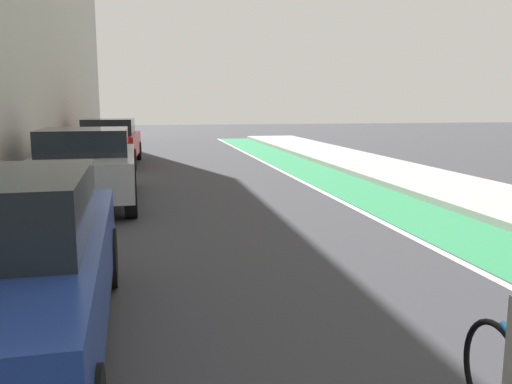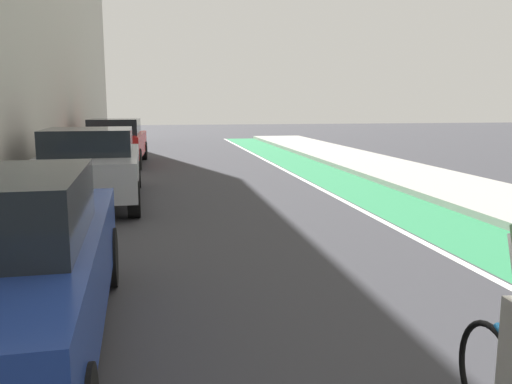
{
  "view_description": "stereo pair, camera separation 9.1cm",
  "coord_description": "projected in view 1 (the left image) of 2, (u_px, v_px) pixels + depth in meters",
  "views": [
    {
      "loc": [
        -1.64,
        5.67,
        2.03
      ],
      "look_at": [
        -0.45,
        11.58,
        1.02
      ],
      "focal_mm": 37.18,
      "sensor_mm": 36.0,
      "label": 1
    },
    {
      "loc": [
        -1.55,
        5.66,
        2.03
      ],
      "look_at": [
        -0.45,
        11.58,
        1.02
      ],
      "focal_mm": 37.18,
      "sensor_mm": 36.0,
      "label": 2
    }
  ],
  "objects": [
    {
      "name": "ground_plane",
      "position": [
        242.0,
        214.0,
        9.8
      ],
      "size": [
        84.2,
        84.2,
        0.0
      ],
      "primitive_type": "plane",
      "color": "#38383D"
    },
    {
      "name": "parked_sedan_red",
      "position": [
        110.0,
        142.0,
        17.45
      ],
      "size": [
        1.95,
        4.27,
        1.53
      ],
      "color": "red",
      "rests_on": "ground"
    },
    {
      "name": "lane_divider_stripe",
      "position": [
        324.0,
        193.0,
        12.18
      ],
      "size": [
        0.12,
        38.27,
        0.0
      ],
      "primitive_type": "cube",
      "color": "white",
      "rests_on": "ground"
    },
    {
      "name": "parked_sedan_silver",
      "position": [
        87.0,
        165.0,
        10.78
      ],
      "size": [
        2.06,
        4.59,
        1.53
      ],
      "color": "#9EA0A8",
      "rests_on": "ground"
    },
    {
      "name": "bike_lane_paint",
      "position": [
        361.0,
        191.0,
        12.35
      ],
      "size": [
        1.6,
        38.27,
        0.0
      ],
      "primitive_type": "cube",
      "color": "#2D8451",
      "rests_on": "ground"
    },
    {
      "name": "sidewalk_right",
      "position": [
        445.0,
        186.0,
        12.76
      ],
      "size": [
        2.72,
        38.27,
        0.14
      ],
      "primitive_type": "cube",
      "color": "#A8A59E",
      "rests_on": "ground"
    }
  ]
}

